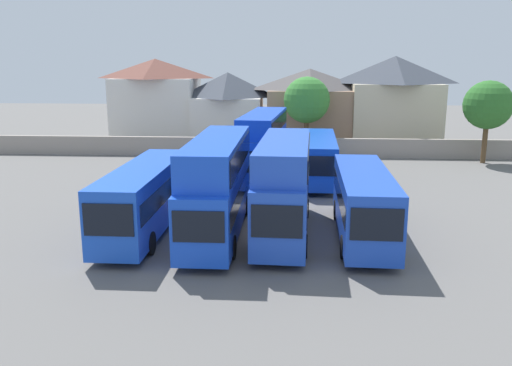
{
  "coord_description": "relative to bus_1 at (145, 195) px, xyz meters",
  "views": [
    {
      "loc": [
        1.92,
        -26.38,
        8.68
      ],
      "look_at": [
        0.0,
        3.0,
        2.0
      ],
      "focal_mm": 37.11,
      "sensor_mm": 36.0,
      "label": 1
    }
  ],
  "objects": [
    {
      "name": "ground",
      "position": [
        5.6,
        18.08,
        -1.99
      ],
      "size": [
        140.0,
        140.0,
        0.0
      ],
      "primitive_type": "plane",
      "color": "#605E5B"
    },
    {
      "name": "depot_boundary_wall",
      "position": [
        5.6,
        23.3,
        -1.09
      ],
      "size": [
        56.0,
        0.5,
        1.8
      ],
      "primitive_type": "cube",
      "color": "gray",
      "rests_on": "ground"
    },
    {
      "name": "bus_1",
      "position": [
        0.0,
        0.0,
        0.0
      ],
      "size": [
        2.57,
        11.23,
        3.48
      ],
      "rotation": [
        0.0,
        0.0,
        -1.57
      ],
      "color": "blue",
      "rests_on": "ground"
    },
    {
      "name": "bus_2",
      "position": [
        3.83,
        -0.05,
        0.81
      ],
      "size": [
        2.56,
        11.58,
        4.98
      ],
      "rotation": [
        0.0,
        0.0,
        -1.57
      ],
      "color": "blue",
      "rests_on": "ground"
    },
    {
      "name": "bus_3",
      "position": [
        7.23,
        -0.09,
        0.79
      ],
      "size": [
        2.88,
        10.46,
        4.93
      ],
      "rotation": [
        0.0,
        0.0,
        -1.61
      ],
      "color": "blue",
      "rests_on": "ground"
    },
    {
      "name": "bus_4",
      "position": [
        11.24,
        -0.28,
        -0.04
      ],
      "size": [
        2.77,
        10.31,
        3.42
      ],
      "rotation": [
        0.0,
        0.0,
        -1.6
      ],
      "color": "blue",
      "rests_on": "ground"
    },
    {
      "name": "bus_5",
      "position": [
        2.19,
        13.52,
        -0.03
      ],
      "size": [
        3.12,
        11.03,
        3.42
      ],
      "rotation": [
        0.0,
        0.0,
        -1.63
      ],
      "color": "blue",
      "rests_on": "ground"
    },
    {
      "name": "bus_6",
      "position": [
        5.45,
        13.74,
        0.83
      ],
      "size": [
        3.45,
        11.93,
        5.0
      ],
      "rotation": [
        0.0,
        0.0,
        -1.65
      ],
      "color": "blue",
      "rests_on": "ground"
    },
    {
      "name": "bus_7",
      "position": [
        9.6,
        13.08,
        -0.11
      ],
      "size": [
        3.02,
        11.25,
        3.28
      ],
      "rotation": [
        0.0,
        0.0,
        -1.61
      ],
      "color": "blue",
      "rests_on": "ground"
    },
    {
      "name": "house_terrace_left",
      "position": [
        -7.43,
        32.29,
        2.67
      ],
      "size": [
        9.3,
        7.53,
        9.16
      ],
      "color": "silver",
      "rests_on": "ground"
    },
    {
      "name": "house_terrace_centre",
      "position": [
        0.67,
        31.46,
        1.96
      ],
      "size": [
        7.71,
        6.98,
        7.72
      ],
      "color": "silver",
      "rests_on": "ground"
    },
    {
      "name": "house_terrace_right",
      "position": [
        9.51,
        31.15,
        2.15
      ],
      "size": [
        9.25,
        7.18,
        8.12
      ],
      "color": "#9E7A60",
      "rests_on": "ground"
    },
    {
      "name": "house_terrace_far_right",
      "position": [
        18.39,
        31.13,
        2.82
      ],
      "size": [
        9.55,
        7.73,
        9.42
      ],
      "color": "beige",
      "rests_on": "ground"
    },
    {
      "name": "tree_left_of_lot",
      "position": [
        9.07,
        25.8,
        3.17
      ],
      "size": [
        4.49,
        4.49,
        7.43
      ],
      "color": "brown",
      "rests_on": "ground"
    },
    {
      "name": "tree_behind_wall",
      "position": [
        24.68,
        21.3,
        3.11
      ],
      "size": [
        4.23,
        4.23,
        7.25
      ],
      "color": "brown",
      "rests_on": "ground"
    }
  ]
}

